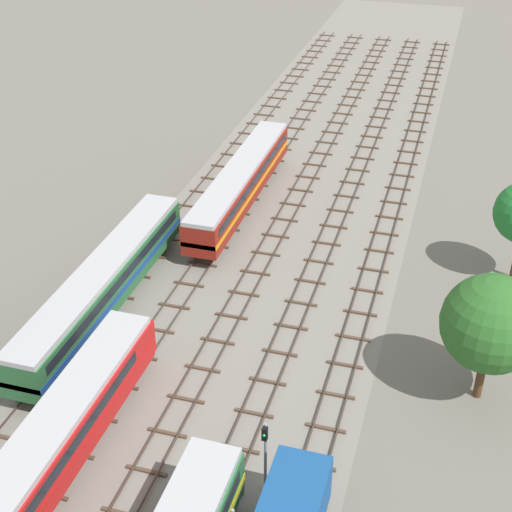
{
  "coord_description": "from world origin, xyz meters",
  "views": [
    {
      "loc": [
        13.95,
        2.61,
        31.54
      ],
      "look_at": [
        0.0,
        49.67,
        1.5
      ],
      "focal_mm": 52.4,
      "sensor_mm": 36.0,
      "label": 1
    }
  ],
  "objects_px": {
    "diesel_railcar_left_mid": "(53,444)",
    "passenger_coach_far_left_midfar": "(103,283)",
    "signal_post_near": "(265,449)",
    "passenger_coach_left_far": "(241,182)"
  },
  "relations": [
    {
      "from": "passenger_coach_far_left_midfar",
      "to": "passenger_coach_left_far",
      "type": "height_order",
      "value": "same"
    },
    {
      "from": "passenger_coach_far_left_midfar",
      "to": "signal_post_near",
      "type": "relative_size",
      "value": 4.64
    },
    {
      "from": "diesel_railcar_left_mid",
      "to": "signal_post_near",
      "type": "relative_size",
      "value": 4.32
    },
    {
      "from": "diesel_railcar_left_mid",
      "to": "signal_post_near",
      "type": "distance_m",
      "value": 11.23
    },
    {
      "from": "passenger_coach_left_far",
      "to": "diesel_railcar_left_mid",
      "type": "bearing_deg",
      "value": -90.0
    },
    {
      "from": "passenger_coach_left_far",
      "to": "signal_post_near",
      "type": "distance_m",
      "value": 32.45
    },
    {
      "from": "diesel_railcar_left_mid",
      "to": "passenger_coach_far_left_midfar",
      "type": "height_order",
      "value": "same"
    },
    {
      "from": "signal_post_near",
      "to": "passenger_coach_far_left_midfar",
      "type": "bearing_deg",
      "value": 141.33
    },
    {
      "from": "diesel_railcar_left_mid",
      "to": "signal_post_near",
      "type": "bearing_deg",
      "value": 12.28
    },
    {
      "from": "passenger_coach_left_far",
      "to": "signal_post_near",
      "type": "relative_size",
      "value": 4.64
    }
  ]
}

